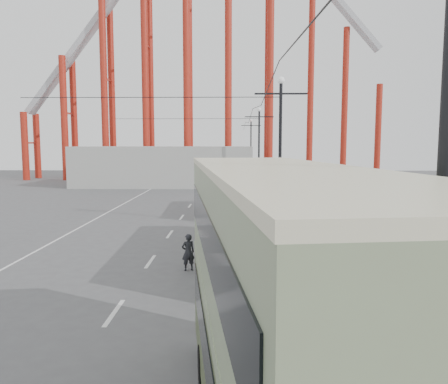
{
  "coord_description": "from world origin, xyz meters",
  "views": [
    {
      "loc": [
        2.7,
        -9.04,
        5.21
      ],
      "look_at": [
        2.28,
        11.38,
        3.0
      ],
      "focal_mm": 35.0,
      "sensor_mm": 36.0,
      "label": 1
    }
  ],
  "objects_px": {
    "single_decker_green": "(257,221)",
    "single_decker_cream": "(240,192)",
    "pedestrian": "(188,252)",
    "double_decker_bus": "(280,306)"
  },
  "relations": [
    {
      "from": "single_decker_green",
      "to": "single_decker_cream",
      "type": "xyz_separation_m",
      "value": [
        -0.51,
        13.79,
        -0.21
      ]
    },
    {
      "from": "single_decker_cream",
      "to": "pedestrian",
      "type": "distance_m",
      "value": 15.4
    },
    {
      "from": "single_decker_green",
      "to": "single_decker_cream",
      "type": "relative_size",
      "value": 1.24
    },
    {
      "from": "double_decker_bus",
      "to": "single_decker_green",
      "type": "relative_size",
      "value": 0.8
    },
    {
      "from": "pedestrian",
      "to": "single_decker_cream",
      "type": "bearing_deg",
      "value": -123.72
    },
    {
      "from": "double_decker_bus",
      "to": "pedestrian",
      "type": "distance_m",
      "value": 11.64
    },
    {
      "from": "single_decker_green",
      "to": "pedestrian",
      "type": "height_order",
      "value": "single_decker_green"
    },
    {
      "from": "single_decker_cream",
      "to": "single_decker_green",
      "type": "bearing_deg",
      "value": -90.6
    },
    {
      "from": "double_decker_bus",
      "to": "single_decker_green",
      "type": "height_order",
      "value": "double_decker_bus"
    },
    {
      "from": "double_decker_bus",
      "to": "pedestrian",
      "type": "xyz_separation_m",
      "value": [
        -2.6,
        11.18,
        -1.97
      ]
    }
  ]
}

